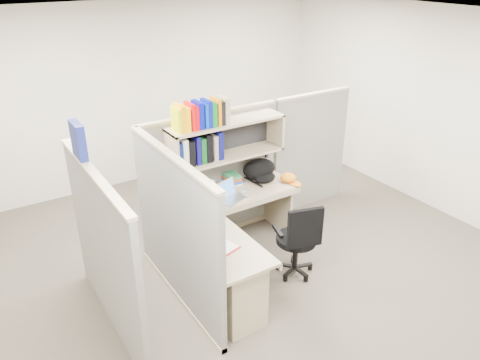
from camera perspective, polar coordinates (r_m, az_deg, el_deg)
ground at (r=5.42m, az=1.49°, el=-10.92°), size 6.00×6.00×0.00m
room_shell at (r=4.64m, az=1.72°, el=5.37°), size 6.00×6.00×6.00m
cubicle at (r=5.11m, az=-4.66°, el=-1.43°), size 3.79×1.84×1.95m
desk at (r=4.79m, az=-0.64°, el=-9.98°), size 1.74×1.75×0.73m
laptop at (r=5.25m, az=-0.96°, el=-1.43°), size 0.37×0.37×0.21m
backpack at (r=5.72m, az=2.68°, el=1.15°), size 0.49×0.41×0.25m
orange_cap at (r=5.74m, az=5.85°, el=0.29°), size 0.24×0.27×0.11m
snack_canister at (r=4.73m, az=-3.40°, el=-5.60°), size 0.10×0.10×0.09m
tissue_box at (r=4.33m, az=-3.01°, el=-8.15°), size 0.12×0.12×0.19m
mouse at (r=5.45m, az=0.40°, el=-1.44°), size 0.10×0.07×0.03m
paper_cup at (r=5.53m, az=-3.41°, el=-0.62°), size 0.08×0.08×0.11m
book_stack at (r=5.67m, az=-1.08°, el=0.19°), size 0.20×0.26×0.12m
loose_paper at (r=4.51m, az=-2.22°, el=-7.94°), size 0.27×0.32×0.00m
task_chair at (r=5.19m, az=6.98°, el=-8.54°), size 0.53×0.49×0.93m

